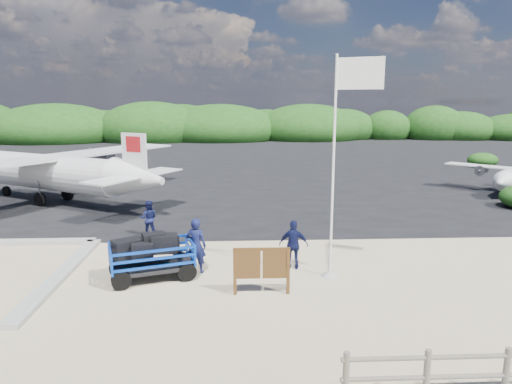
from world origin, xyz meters
TOP-DOWN VIEW (x-y plane):
  - ground at (0.00, 0.00)m, footprint 160.00×160.00m
  - asphalt_apron at (0.00, 30.00)m, footprint 90.00×50.00m
  - vegetation_band at (0.00, 55.00)m, footprint 124.00×8.00m
  - baggage_cart at (-1.58, 1.19)m, footprint 3.08×2.32m
  - flagpole at (4.00, 1.14)m, footprint 1.47×1.04m
  - signboard at (1.75, -0.13)m, footprint 1.72×0.18m
  - crew_a at (-0.25, 1.70)m, footprint 0.75×0.59m
  - crew_b at (-2.53, 5.88)m, footprint 0.73×0.57m
  - crew_c at (2.93, 1.87)m, footprint 1.02×0.56m
  - aircraft_large at (17.94, 22.11)m, footprint 23.25×23.25m
  - aircraft_small at (-7.88, 28.33)m, footprint 9.18×9.18m

SIDE VIEW (x-z plane):
  - ground at x=0.00m, z-range 0.00..0.00m
  - asphalt_apron at x=0.00m, z-range -0.02..0.02m
  - vegetation_band at x=0.00m, z-range -2.20..2.20m
  - baggage_cart at x=-1.58m, z-range -0.68..0.68m
  - flagpole at x=4.00m, z-range -3.40..3.40m
  - signboard at x=1.75m, z-range -0.71..0.71m
  - aircraft_large at x=17.94m, z-range -2.54..2.54m
  - aircraft_small at x=-7.88m, z-range -1.17..1.17m
  - crew_b at x=-2.53m, z-range 0.00..1.49m
  - crew_c at x=2.93m, z-range 0.00..1.64m
  - crew_a at x=-0.25m, z-range 0.00..1.80m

